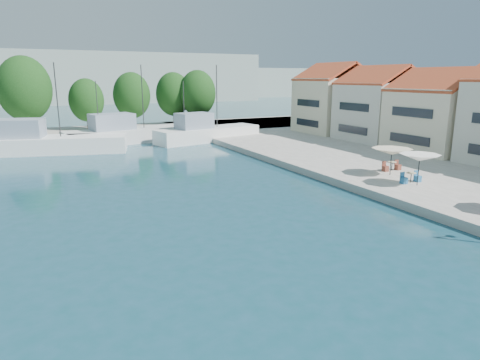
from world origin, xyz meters
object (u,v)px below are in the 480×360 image
umbrella_white (420,158)px  trawler_04 (206,133)px  trawler_03 (129,134)px  trawler_02 (40,144)px  umbrella_cream (392,152)px

umbrella_white → trawler_04: bearing=97.7°
trawler_04 → umbrella_white: bearing=-94.7°
trawler_03 → trawler_02: bearing=-170.0°
trawler_02 → trawler_03: size_ratio=1.04×
trawler_03 → umbrella_cream: (14.32, -31.00, 1.42)m
umbrella_cream → trawler_03: bearing=114.8°
trawler_04 → umbrella_cream: (4.99, -27.53, 1.42)m
trawler_02 → umbrella_cream: (24.87, -27.18, 1.42)m
trawler_02 → umbrella_cream: size_ratio=5.67×
trawler_03 → umbrella_cream: trawler_03 is taller
trawler_02 → trawler_03: 11.22m
trawler_03 → umbrella_cream: size_ratio=5.46×
trawler_03 → umbrella_white: size_ratio=6.04×
trawler_02 → umbrella_white: trawler_02 is taller
trawler_03 → umbrella_white: (13.53, -34.44, 1.57)m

